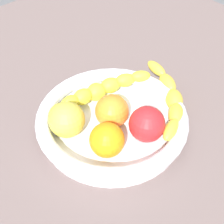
{
  "coord_description": "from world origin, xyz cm",
  "views": [
    {
      "loc": [
        -31.13,
        -33.18,
        52.79
      ],
      "look_at": [
        0.0,
        0.0,
        7.76
      ],
      "focal_mm": 54.62,
      "sensor_mm": 36.0,
      "label": 1
    }
  ],
  "objects_px": {
    "banana_draped_right": "(98,91)",
    "tomato_red": "(147,124)",
    "fruit_bowl": "(112,121)",
    "banana_draped_left": "(170,98)",
    "apple_yellow": "(67,120)",
    "orange_front": "(107,140)",
    "orange_mid_left": "(113,112)"
  },
  "relations": [
    {
      "from": "orange_front",
      "to": "banana_draped_right",
      "type": "bearing_deg",
      "value": 55.29
    },
    {
      "from": "fruit_bowl",
      "to": "banana_draped_left",
      "type": "xyz_separation_m",
      "value": [
        0.12,
        -0.04,
        0.02
      ]
    },
    {
      "from": "orange_mid_left",
      "to": "apple_yellow",
      "type": "bearing_deg",
      "value": 151.4
    },
    {
      "from": "banana_draped_left",
      "to": "banana_draped_right",
      "type": "height_order",
      "value": "banana_draped_right"
    },
    {
      "from": "banana_draped_right",
      "to": "orange_mid_left",
      "type": "bearing_deg",
      "value": -108.54
    },
    {
      "from": "fruit_bowl",
      "to": "orange_mid_left",
      "type": "distance_m",
      "value": 0.03
    },
    {
      "from": "orange_mid_left",
      "to": "fruit_bowl",
      "type": "bearing_deg",
      "value": 88.99
    },
    {
      "from": "orange_front",
      "to": "tomato_red",
      "type": "distance_m",
      "value": 0.08
    },
    {
      "from": "banana_draped_right",
      "to": "apple_yellow",
      "type": "relative_size",
      "value": 3.5
    },
    {
      "from": "banana_draped_left",
      "to": "orange_front",
      "type": "distance_m",
      "value": 0.17
    },
    {
      "from": "orange_mid_left",
      "to": "tomato_red",
      "type": "height_order",
      "value": "tomato_red"
    },
    {
      "from": "fruit_bowl",
      "to": "tomato_red",
      "type": "xyz_separation_m",
      "value": [
        0.02,
        -0.07,
        0.03
      ]
    },
    {
      "from": "orange_front",
      "to": "tomato_red",
      "type": "bearing_deg",
      "value": -16.63
    },
    {
      "from": "fruit_bowl",
      "to": "banana_draped_left",
      "type": "relative_size",
      "value": 1.57
    },
    {
      "from": "banana_draped_right",
      "to": "orange_mid_left",
      "type": "relative_size",
      "value": 3.66
    },
    {
      "from": "banana_draped_left",
      "to": "orange_mid_left",
      "type": "xyz_separation_m",
      "value": [
        -0.12,
        0.04,
        0.01
      ]
    },
    {
      "from": "banana_draped_right",
      "to": "tomato_red",
      "type": "xyz_separation_m",
      "value": [
        -0.0,
        -0.14,
        0.01
      ]
    },
    {
      "from": "fruit_bowl",
      "to": "banana_draped_left",
      "type": "distance_m",
      "value": 0.13
    },
    {
      "from": "banana_draped_left",
      "to": "apple_yellow",
      "type": "bearing_deg",
      "value": 156.53
    },
    {
      "from": "banana_draped_right",
      "to": "apple_yellow",
      "type": "bearing_deg",
      "value": -164.52
    },
    {
      "from": "fruit_bowl",
      "to": "apple_yellow",
      "type": "xyz_separation_m",
      "value": [
        -0.08,
        0.04,
        0.03
      ]
    },
    {
      "from": "banana_draped_right",
      "to": "orange_front",
      "type": "xyz_separation_m",
      "value": [
        -0.08,
        -0.11,
        0.01
      ]
    },
    {
      "from": "banana_draped_left",
      "to": "orange_mid_left",
      "type": "relative_size",
      "value": 2.89
    },
    {
      "from": "banana_draped_right",
      "to": "fruit_bowl",
      "type": "bearing_deg",
      "value": -109.17
    },
    {
      "from": "fruit_bowl",
      "to": "banana_draped_right",
      "type": "bearing_deg",
      "value": 70.83
    },
    {
      "from": "banana_draped_right",
      "to": "orange_front",
      "type": "height_order",
      "value": "orange_front"
    },
    {
      "from": "banana_draped_left",
      "to": "apple_yellow",
      "type": "xyz_separation_m",
      "value": [
        -0.19,
        0.08,
        0.01
      ]
    },
    {
      "from": "fruit_bowl",
      "to": "orange_mid_left",
      "type": "height_order",
      "value": "orange_mid_left"
    },
    {
      "from": "banana_draped_left",
      "to": "orange_front",
      "type": "relative_size",
      "value": 2.98
    },
    {
      "from": "orange_front",
      "to": "orange_mid_left",
      "type": "xyz_separation_m",
      "value": [
        0.05,
        0.04,
        0.0
      ]
    },
    {
      "from": "banana_draped_left",
      "to": "banana_draped_right",
      "type": "xyz_separation_m",
      "value": [
        -0.09,
        0.11,
        0.0
      ]
    },
    {
      "from": "banana_draped_left",
      "to": "apple_yellow",
      "type": "relative_size",
      "value": 2.76
    }
  ]
}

